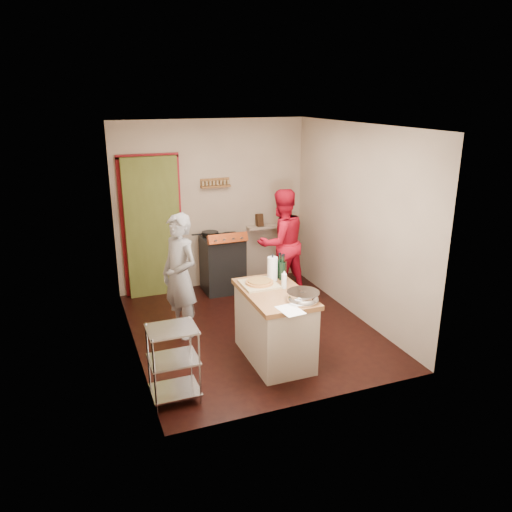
# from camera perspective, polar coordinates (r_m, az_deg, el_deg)

# --- Properties ---
(floor) EXTENTS (3.50, 3.50, 0.00)m
(floor) POSITION_cam_1_polar(r_m,az_deg,el_deg) (6.64, -0.46, -8.29)
(floor) COLOR black
(floor) RESTS_ON ground
(back_wall) EXTENTS (3.00, 0.44, 2.60)m
(back_wall) POSITION_cam_1_polar(r_m,az_deg,el_deg) (7.71, -9.64, 4.20)
(back_wall) COLOR tan
(back_wall) RESTS_ON ground
(left_wall) EXTENTS (0.04, 3.50, 2.60)m
(left_wall) POSITION_cam_1_polar(r_m,az_deg,el_deg) (5.84, -14.41, 1.07)
(left_wall) COLOR tan
(left_wall) RESTS_ON ground
(right_wall) EXTENTS (0.04, 3.50, 2.60)m
(right_wall) POSITION_cam_1_polar(r_m,az_deg,el_deg) (6.83, 11.41, 3.74)
(right_wall) COLOR tan
(right_wall) RESTS_ON ground
(ceiling) EXTENTS (3.00, 3.50, 0.02)m
(ceiling) POSITION_cam_1_polar(r_m,az_deg,el_deg) (5.96, -0.53, 14.80)
(ceiling) COLOR white
(ceiling) RESTS_ON back_wall
(stove) EXTENTS (0.60, 0.63, 1.00)m
(stove) POSITION_cam_1_polar(r_m,az_deg,el_deg) (7.73, -3.84, -0.82)
(stove) COLOR black
(stove) RESTS_ON ground
(wire_shelving) EXTENTS (0.48, 0.40, 0.80)m
(wire_shelving) POSITION_cam_1_polar(r_m,az_deg,el_deg) (5.11, -9.41, -11.67)
(wire_shelving) COLOR silver
(wire_shelving) RESTS_ON ground
(island) EXTENTS (0.67, 1.25, 1.15)m
(island) POSITION_cam_1_polar(r_m,az_deg,el_deg) (5.77, 2.17, -7.64)
(island) COLOR beige
(island) RESTS_ON ground
(person_stripe) EXTENTS (0.59, 0.69, 1.59)m
(person_stripe) POSITION_cam_1_polar(r_m,az_deg,el_deg) (6.26, -8.69, -2.32)
(person_stripe) COLOR #A3A4A8
(person_stripe) RESTS_ON ground
(person_red) EXTENTS (0.88, 0.74, 1.63)m
(person_red) POSITION_cam_1_polar(r_m,az_deg,el_deg) (7.50, 2.92, 1.52)
(person_red) COLOR red
(person_red) RESTS_ON ground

